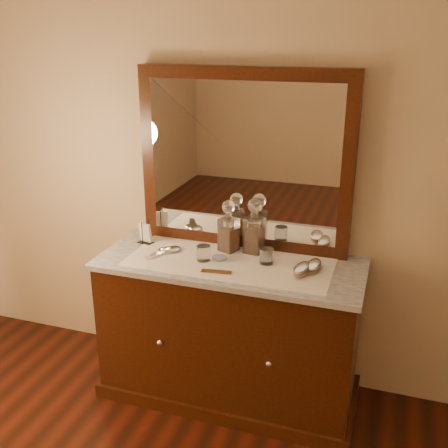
{
  "coord_description": "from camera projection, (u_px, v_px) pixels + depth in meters",
  "views": [
    {
      "loc": [
        0.79,
        -0.51,
        2.02
      ],
      "look_at": [
        0.0,
        1.85,
        1.1
      ],
      "focal_mm": 42.07,
      "sensor_mm": 36.0,
      "label": 1
    }
  ],
  "objects": [
    {
      "name": "marble_top",
      "position": [
        230.0,
        264.0,
        2.84
      ],
      "size": [
        1.44,
        0.59,
        0.03
      ],
      "primitive_type": "cube",
      "color": "silver",
      "rests_on": "dresser_cabinet"
    },
    {
      "name": "decanter_left",
      "position": [
        229.0,
        232.0,
        2.92
      ],
      "size": [
        0.12,
        0.12,
        0.3
      ],
      "color": "#984916",
      "rests_on": "lace_runner"
    },
    {
      "name": "mirror_glass",
      "position": [
        242.0,
        162.0,
        2.85
      ],
      "size": [
        1.06,
        0.01,
        0.86
      ],
      "primitive_type": "cube",
      "color": "white",
      "rests_on": "marble_top"
    },
    {
      "name": "hand_mirror_inner",
      "position": [
        169.0,
        250.0,
        2.94
      ],
      "size": [
        0.15,
        0.22,
        0.02
      ],
      "color": "silver",
      "rests_on": "lace_runner"
    },
    {
      "name": "pin_dish",
      "position": [
        219.0,
        258.0,
        2.85
      ],
      "size": [
        0.09,
        0.09,
        0.01
      ],
      "primitive_type": "cylinder",
      "rotation": [
        0.0,
        0.0,
        -0.19
      ],
      "color": "white",
      "rests_on": "lace_runner"
    },
    {
      "name": "hand_mirror_outer",
      "position": [
        162.0,
        251.0,
        2.94
      ],
      "size": [
        0.11,
        0.19,
        0.02
      ],
      "color": "silver",
      "rests_on": "lace_runner"
    },
    {
      "name": "tumblers",
      "position": [
        235.0,
        255.0,
        2.8
      ],
      "size": [
        0.41,
        0.14,
        0.08
      ],
      "color": "white",
      "rests_on": "lace_runner"
    },
    {
      "name": "knob_left",
      "position": [
        160.0,
        343.0,
        2.81
      ],
      "size": [
        0.04,
        0.04,
        0.04
      ],
      "primitive_type": "sphere",
      "color": "silver",
      "rests_on": "dresser_cabinet"
    },
    {
      "name": "napkin_rack",
      "position": [
        146.0,
        234.0,
        3.06
      ],
      "size": [
        0.1,
        0.08,
        0.14
      ],
      "color": "black",
      "rests_on": "marble_top"
    },
    {
      "name": "lace_runner",
      "position": [
        229.0,
        262.0,
        2.81
      ],
      "size": [
        1.1,
        0.45,
        0.0
      ],
      "primitive_type": "cube",
      "color": "white",
      "rests_on": "marble_top"
    },
    {
      "name": "brush_near",
      "position": [
        302.0,
        269.0,
        2.67
      ],
      "size": [
        0.1,
        0.18,
        0.05
      ],
      "color": "#9A795E",
      "rests_on": "lace_runner"
    },
    {
      "name": "dresser_cabinet",
      "position": [
        230.0,
        332.0,
        2.98
      ],
      "size": [
        1.4,
        0.55,
        0.82
      ],
      "primitive_type": "cube",
      "color": "black",
      "rests_on": "floor"
    },
    {
      "name": "knob_right",
      "position": [
        269.0,
        364.0,
        2.63
      ],
      "size": [
        0.04,
        0.04,
        0.04
      ],
      "primitive_type": "sphere",
      "color": "silver",
      "rests_on": "dresser_cabinet"
    },
    {
      "name": "decanter_right",
      "position": [
        254.0,
        232.0,
        2.9
      ],
      "size": [
        0.11,
        0.11,
        0.31
      ],
      "color": "#984916",
      "rests_on": "lace_runner"
    },
    {
      "name": "mirror_frame",
      "position": [
        244.0,
        161.0,
        2.88
      ],
      "size": [
        1.2,
        0.08,
        1.0
      ],
      "primitive_type": "cube",
      "color": "black",
      "rests_on": "marble_top"
    },
    {
      "name": "dresser_plinth",
      "position": [
        229.0,
        386.0,
        3.11
      ],
      "size": [
        1.46,
        0.59,
        0.08
      ],
      "primitive_type": "cube",
      "color": "black",
      "rests_on": "floor"
    },
    {
      "name": "brush_far",
      "position": [
        314.0,
        266.0,
        2.71
      ],
      "size": [
        0.07,
        0.16,
        0.04
      ],
      "color": "#9A795E",
      "rests_on": "lace_runner"
    },
    {
      "name": "comb",
      "position": [
        216.0,
        272.0,
        2.69
      ],
      "size": [
        0.16,
        0.05,
        0.01
      ],
      "primitive_type": "cube",
      "rotation": [
        0.0,
        0.0,
        0.15
      ],
      "color": "brown",
      "rests_on": "lace_runner"
    }
  ]
}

